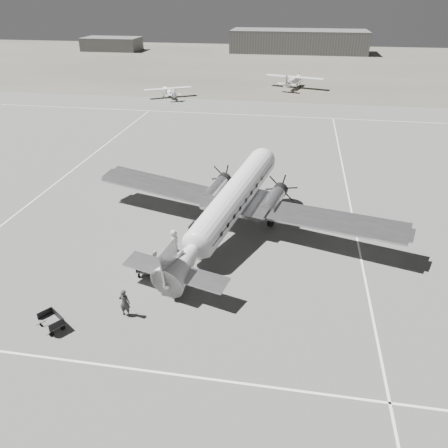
{
  "coord_description": "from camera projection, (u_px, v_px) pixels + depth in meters",
  "views": [
    {
      "loc": [
        6.37,
        -29.81,
        17.97
      ],
      "look_at": [
        1.55,
        -1.07,
        2.2
      ],
      "focal_mm": 35.0,
      "sensor_mm": 36.0,
      "label": 1
    }
  ],
  "objects": [
    {
      "name": "passenger",
      "position": [
        174.0,
        241.0,
        33.34
      ],
      "size": [
        0.65,
        0.95,
        1.9
      ],
      "primitive_type": "imported",
      "rotation": [
        0.0,
        0.0,
        1.52
      ],
      "color": "#B8B9B6",
      "rests_on": "ground"
    },
    {
      "name": "dc3_airliner",
      "position": [
        228.0,
        208.0,
        34.67
      ],
      "size": [
        31.8,
        26.1,
        5.24
      ],
      "primitive_type": null,
      "rotation": [
        0.0,
        0.0,
        -0.29
      ],
      "color": "#BDBDBF",
      "rests_on": "ground"
    },
    {
      "name": "light_plane_right",
      "position": [
        293.0,
        82.0,
        88.47
      ],
      "size": [
        14.44,
        12.87,
        2.53
      ],
      "primitive_type": null,
      "rotation": [
        0.0,
        0.0,
        -0.28
      ],
      "color": "silver",
      "rests_on": "ground"
    },
    {
      "name": "ground_crew",
      "position": [
        125.0,
        303.0,
        26.82
      ],
      "size": [
        0.7,
        0.46,
        1.9
      ],
      "primitive_type": "imported",
      "rotation": [
        0.0,
        0.0,
        3.13
      ],
      "color": "#2F2F2F",
      "rests_on": "ground"
    },
    {
      "name": "taxi_line_right",
      "position": [
        360.0,
        253.0,
        33.59
      ],
      "size": [
        0.15,
        80.0,
        0.01
      ],
      "primitive_type": "cube",
      "color": "white",
      "rests_on": "ground"
    },
    {
      "name": "baggage_cart_far",
      "position": [
        51.0,
        322.0,
        26.01
      ],
      "size": [
        1.98,
        1.86,
        0.91
      ],
      "primitive_type": null,
      "rotation": [
        0.0,
        0.0,
        -0.61
      ],
      "color": "#555555",
      "rests_on": "ground"
    },
    {
      "name": "light_plane_left",
      "position": [
        169.0,
        92.0,
        81.01
      ],
      "size": [
        11.51,
        10.9,
        1.88
      ],
      "primitive_type": null,
      "rotation": [
        0.0,
        0.0,
        0.53
      ],
      "color": "silver",
      "rests_on": "ground"
    },
    {
      "name": "taxi_line_near",
      "position": [
        155.0,
        372.0,
        23.19
      ],
      "size": [
        60.0,
        0.15,
        0.01
      ],
      "primitive_type": "cube",
      "color": "white",
      "rests_on": "ground"
    },
    {
      "name": "hangar_main",
      "position": [
        298.0,
        41.0,
        137.12
      ],
      "size": [
        42.0,
        14.0,
        6.6
      ],
      "color": "slate",
      "rests_on": "ground"
    },
    {
      "name": "shed_secondary",
      "position": [
        112.0,
        44.0,
        142.13
      ],
      "size": [
        18.0,
        10.0,
        4.0
      ],
      "primitive_type": "cube",
      "color": "#555555",
      "rests_on": "ground"
    },
    {
      "name": "grass_infield",
      "position": [
        277.0,
        64.0,
        117.74
      ],
      "size": [
        260.0,
        90.0,
        0.01
      ],
      "primitive_type": "cube",
      "color": "#626052",
      "rests_on": "ground"
    },
    {
      "name": "ramp_agent",
      "position": [
        156.0,
        260.0,
        31.45
      ],
      "size": [
        0.79,
        0.88,
        1.49
      ],
      "primitive_type": "imported",
      "rotation": [
        0.0,
        0.0,
        1.2
      ],
      "color": "silver",
      "rests_on": "ground"
    },
    {
      "name": "baggage_cart_near",
      "position": [
        149.0,
        270.0,
        30.82
      ],
      "size": [
        1.63,
        1.15,
        0.92
      ],
      "primitive_type": null,
      "rotation": [
        0.0,
        0.0,
        -0.0
      ],
      "color": "#555555",
      "rests_on": "ground"
    },
    {
      "name": "taxi_line_horizon",
      "position": [
        257.0,
        115.0,
        70.03
      ],
      "size": [
        90.0,
        0.15,
        0.01
      ],
      "primitive_type": "cube",
      "color": "white",
      "rests_on": "ground"
    },
    {
      "name": "ground",
      "position": [
        207.0,
        240.0,
        35.34
      ],
      "size": [
        260.0,
        260.0,
        0.0
      ],
      "primitive_type": "plane",
      "color": "slate",
      "rests_on": "ground"
    },
    {
      "name": "taxi_line_left",
      "position": [
        61.0,
        179.0,
        46.63
      ],
      "size": [
        0.15,
        60.0,
        0.01
      ],
      "primitive_type": "cube",
      "color": "white",
      "rests_on": "ground"
    }
  ]
}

